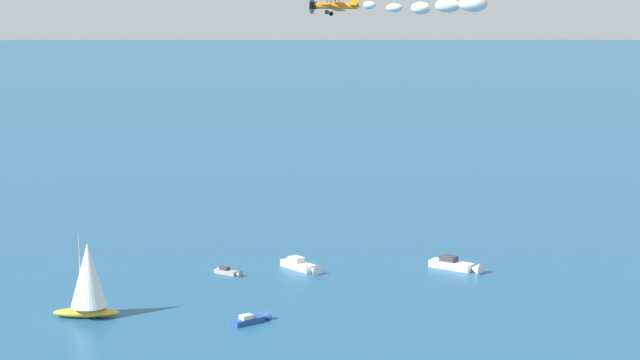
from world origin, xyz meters
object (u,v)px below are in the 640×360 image
(motorboat_trailing, at_px, (230,272))
(motorboat_outer_ring_d, at_px, (458,265))
(motorboat_mid_cluster, at_px, (303,266))
(sailboat_outer_ring_b, at_px, (88,279))
(motorboat_outer_ring_a, at_px, (253,319))
(biplane_wingman, at_px, (333,5))

(motorboat_trailing, distance_m, motorboat_outer_ring_d, 43.06)
(motorboat_mid_cluster, xyz_separation_m, sailboat_outer_ring_b, (-6.52, 45.60, 5.57))
(motorboat_mid_cluster, height_order, sailboat_outer_ring_b, sailboat_outer_ring_b)
(motorboat_mid_cluster, height_order, motorboat_outer_ring_a, motorboat_mid_cluster)
(motorboat_mid_cluster, bearing_deg, sailboat_outer_ring_b, 98.14)
(motorboat_mid_cluster, distance_m, motorboat_outer_ring_a, 34.69)
(motorboat_mid_cluster, distance_m, motorboat_outer_ring_d, 29.34)
(motorboat_trailing, distance_m, sailboat_outer_ring_b, 34.94)
(motorboat_trailing, bearing_deg, motorboat_outer_ring_d, -118.92)
(motorboat_trailing, xyz_separation_m, biplane_wingman, (-52.02, 12.42, 50.41))
(motorboat_outer_ring_d, height_order, biplane_wingman, biplane_wingman)
(motorboat_trailing, distance_m, motorboat_mid_cluster, 13.95)
(sailboat_outer_ring_b, bearing_deg, motorboat_trailing, -70.75)
(motorboat_trailing, distance_m, biplane_wingman, 73.49)
(motorboat_trailing, bearing_deg, sailboat_outer_ring_b, 109.25)
(biplane_wingman, bearing_deg, sailboat_outer_ring_b, 26.30)
(motorboat_trailing, xyz_separation_m, motorboat_outer_ring_d, (-20.82, -37.68, 0.37))
(sailboat_outer_ring_b, distance_m, biplane_wingman, 63.56)
(sailboat_outer_ring_b, bearing_deg, motorboat_outer_ring_a, -130.36)
(motorboat_trailing, relative_size, sailboat_outer_ring_b, 0.43)
(motorboat_outer_ring_a, bearing_deg, motorboat_mid_cluster, -46.19)
(motorboat_mid_cluster, xyz_separation_m, motorboat_outer_ring_d, (-15.99, -24.60, 0.06))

